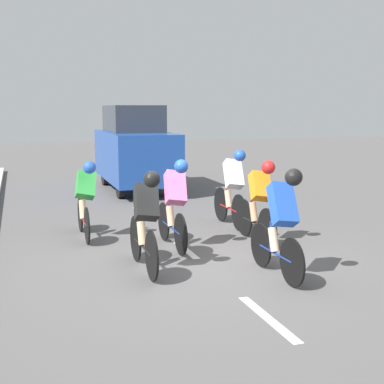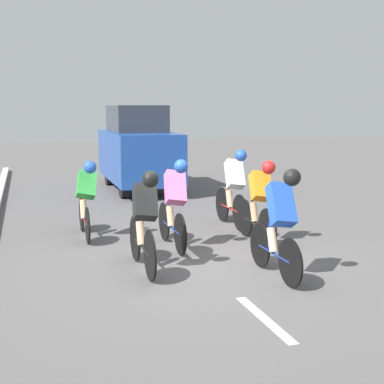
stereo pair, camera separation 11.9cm
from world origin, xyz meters
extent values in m
plane|color=#565454|center=(0.00, 0.00, 0.00)|extent=(60.00, 60.00, 0.00)
cube|color=white|center=(0.00, 2.41, 0.00)|extent=(0.12, 1.40, 0.01)
cube|color=white|center=(0.00, -0.79, 0.00)|extent=(0.12, 1.40, 0.01)
cube|color=white|center=(0.00, -3.99, 0.00)|extent=(0.12, 1.40, 0.01)
cylinder|color=black|center=(0.92, -0.32, 0.35)|extent=(0.03, 0.70, 0.70)
cylinder|color=black|center=(0.92, 0.71, 0.35)|extent=(0.03, 0.70, 0.70)
cylinder|color=black|center=(0.92, 0.19, 0.35)|extent=(0.04, 1.03, 0.04)
cylinder|color=black|center=(0.92, 0.01, 0.56)|extent=(0.04, 0.04, 0.42)
cylinder|color=yellow|center=(0.92, 0.14, 0.45)|extent=(0.07, 0.07, 0.16)
cylinder|color=#DBAD84|center=(0.92, 0.12, 0.53)|extent=(0.12, 0.23, 0.36)
cube|color=black|center=(0.89, 0.29, 1.02)|extent=(0.38, 0.45, 0.56)
sphere|color=black|center=(0.86, 0.51, 1.37)|extent=(0.23, 0.23, 0.23)
cylinder|color=black|center=(-1.38, -2.65, 0.35)|extent=(0.03, 0.71, 0.71)
cylinder|color=black|center=(-1.38, -1.68, 0.35)|extent=(0.03, 0.71, 0.71)
cylinder|color=red|center=(-1.38, -2.16, 0.35)|extent=(0.04, 0.97, 0.04)
cylinder|color=red|center=(-1.38, -2.33, 0.56)|extent=(0.04, 0.04, 0.42)
cylinder|color=green|center=(-1.38, -2.21, 0.45)|extent=(0.07, 0.07, 0.16)
cylinder|color=#DBAD84|center=(-1.38, -2.24, 0.53)|extent=(0.12, 0.23, 0.36)
cube|color=white|center=(-1.42, -2.06, 1.05)|extent=(0.39, 0.49, 0.61)
sphere|color=blue|center=(-1.45, -1.84, 1.44)|extent=(0.23, 0.23, 0.23)
cylinder|color=black|center=(-1.32, -1.30, 0.34)|extent=(0.03, 0.68, 0.68)
cylinder|color=black|center=(-1.32, -0.35, 0.34)|extent=(0.03, 0.68, 0.68)
cylinder|color=black|center=(-1.32, -0.82, 0.34)|extent=(0.04, 0.96, 0.04)
cylinder|color=black|center=(-1.32, -0.99, 0.55)|extent=(0.04, 0.04, 0.42)
cylinder|color=green|center=(-1.32, -0.87, 0.44)|extent=(0.07, 0.07, 0.16)
cylinder|color=tan|center=(-1.32, -0.90, 0.52)|extent=(0.12, 0.23, 0.36)
cube|color=orange|center=(-1.36, -0.72, 1.00)|extent=(0.39, 0.45, 0.56)
sphere|color=red|center=(-1.40, -0.50, 1.35)|extent=(0.23, 0.23, 0.23)
cylinder|color=black|center=(-0.78, 0.56, 0.33)|extent=(0.03, 0.65, 0.65)
cylinder|color=black|center=(-0.78, 1.51, 0.33)|extent=(0.03, 0.65, 0.65)
cylinder|color=navy|center=(-0.78, 1.04, 0.33)|extent=(0.04, 0.95, 0.04)
cylinder|color=navy|center=(-0.78, 0.87, 0.54)|extent=(0.04, 0.04, 0.42)
cylinder|color=yellow|center=(-0.78, 0.99, 0.43)|extent=(0.07, 0.07, 0.16)
cylinder|color=beige|center=(-0.78, 0.97, 0.51)|extent=(0.12, 0.23, 0.36)
cube|color=blue|center=(-0.82, 1.14, 1.04)|extent=(0.39, 0.50, 0.63)
sphere|color=black|center=(-0.85, 1.36, 1.43)|extent=(0.23, 0.23, 0.23)
cylinder|color=black|center=(0.18, -1.43, 0.34)|extent=(0.03, 0.68, 0.68)
cylinder|color=black|center=(0.18, -0.39, 0.34)|extent=(0.03, 0.68, 0.68)
cylinder|color=navy|center=(0.18, -0.91, 0.34)|extent=(0.04, 1.04, 0.04)
cylinder|color=navy|center=(0.18, -1.09, 0.55)|extent=(0.04, 0.04, 0.42)
cylinder|color=green|center=(0.18, -0.96, 0.44)|extent=(0.07, 0.07, 0.16)
cylinder|color=#DBAD84|center=(0.18, -0.99, 0.52)|extent=(0.12, 0.23, 0.36)
cube|color=pink|center=(0.14, -0.81, 1.03)|extent=(0.39, 0.48, 0.61)
sphere|color=blue|center=(0.10, -0.59, 1.41)|extent=(0.23, 0.23, 0.23)
cylinder|color=black|center=(1.51, -2.61, 0.32)|extent=(0.03, 0.64, 0.64)
cylinder|color=black|center=(1.51, -1.58, 0.32)|extent=(0.03, 0.64, 0.64)
cylinder|color=red|center=(1.51, -2.10, 0.32)|extent=(0.04, 1.03, 0.04)
cylinder|color=red|center=(1.51, -2.28, 0.53)|extent=(0.04, 0.04, 0.42)
cylinder|color=green|center=(1.51, -2.15, 0.42)|extent=(0.07, 0.07, 0.16)
cylinder|color=#DBAD84|center=(1.51, -2.17, 0.50)|extent=(0.12, 0.23, 0.36)
cube|color=green|center=(1.46, -2.00, 0.98)|extent=(0.42, 0.44, 0.56)
sphere|color=blue|center=(1.41, -1.78, 1.31)|extent=(0.23, 0.23, 0.23)
cylinder|color=black|center=(-1.27, -6.10, 0.32)|extent=(0.14, 0.64, 0.64)
cylinder|color=black|center=(0.09, -6.10, 0.32)|extent=(0.14, 0.64, 0.64)
cylinder|color=black|center=(-1.27, -8.66, 0.32)|extent=(0.14, 0.64, 0.64)
cylinder|color=black|center=(0.09, -8.66, 0.32)|extent=(0.14, 0.64, 0.64)
cube|color=#1E479E|center=(-0.59, -7.38, 0.99)|extent=(1.70, 4.12, 1.35)
cube|color=#2D333D|center=(-0.59, -7.59, 2.04)|extent=(1.39, 2.27, 0.74)
camera|label=1|loc=(2.58, 7.56, 2.34)|focal=50.00mm
camera|label=2|loc=(2.47, 7.60, 2.34)|focal=50.00mm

